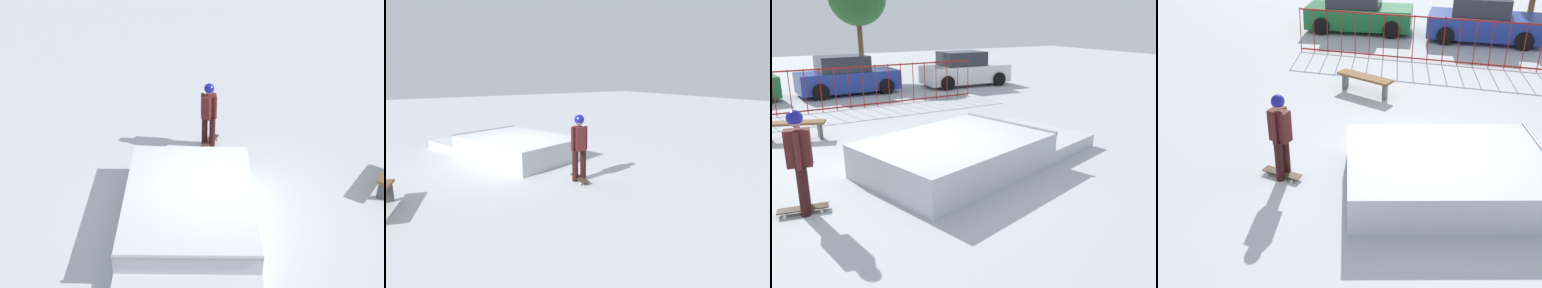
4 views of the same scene
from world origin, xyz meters
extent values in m
plane|color=#B7BABF|center=(0.00, 0.00, 0.00)|extent=(60.00, 60.00, 0.00)
cube|color=silver|center=(0.63, -0.43, 0.35)|extent=(4.20, 3.54, 0.70)
cylinder|color=gray|center=(2.35, 0.10, 0.70)|extent=(0.84, 2.51, 0.08)
cylinder|color=black|center=(-2.42, -1.00, 0.41)|extent=(0.15, 0.15, 0.82)
cylinder|color=black|center=(-2.37, -0.79, 0.41)|extent=(0.15, 0.15, 0.82)
cube|color=#4C1919|center=(-2.39, -0.90, 1.12)|extent=(0.42, 0.30, 0.60)
cylinder|color=#4C1919|center=(-2.43, -1.07, 1.12)|extent=(0.09, 0.09, 0.60)
cylinder|color=#4C1919|center=(-2.36, -0.73, 1.12)|extent=(0.09, 0.09, 0.60)
sphere|color=tan|center=(-2.39, -0.90, 1.57)|extent=(0.22, 0.22, 0.22)
sphere|color=navy|center=(-2.39, -0.90, 1.60)|extent=(0.25, 0.25, 0.25)
cube|color=#3F2D1E|center=(-2.44, -0.88, 0.08)|extent=(0.82, 0.32, 0.02)
cylinder|color=silver|center=(-2.73, -0.95, 0.03)|extent=(0.06, 0.04, 0.06)
cylinder|color=silver|center=(-2.70, -0.73, 0.03)|extent=(0.06, 0.04, 0.06)
cylinder|color=silver|center=(-2.18, -1.04, 0.03)|extent=(0.06, 0.04, 0.06)
cylinder|color=silver|center=(-2.14, -0.81, 0.03)|extent=(0.06, 0.04, 0.06)
camera|label=1|loc=(8.31, 2.08, 6.79)|focal=47.05mm
camera|label=2|loc=(-9.05, 3.36, 2.73)|focal=29.80mm
camera|label=3|loc=(-3.02, -7.32, 3.05)|focal=37.17mm
camera|label=4|loc=(0.94, -7.53, 4.83)|focal=42.07mm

